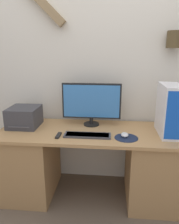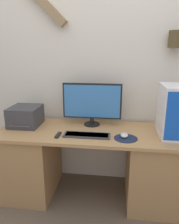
% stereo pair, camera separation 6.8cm
% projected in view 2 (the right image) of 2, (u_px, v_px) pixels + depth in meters
% --- Properties ---
extents(ground_plane, '(12.00, 12.00, 0.00)m').
position_uv_depth(ground_plane, '(85.00, 217.00, 2.01)').
color(ground_plane, brown).
extents(wall_back, '(6.40, 0.20, 2.75)m').
position_uv_depth(wall_back, '(94.00, 61.00, 2.33)').
color(wall_back, silver).
rests_on(wall_back, ground_plane).
extents(desk, '(1.78, 0.67, 0.72)m').
position_uv_depth(desk, '(90.00, 163.00, 2.23)').
color(desk, tan).
rests_on(desk, ground_plane).
extents(monitor, '(0.60, 0.16, 0.44)m').
position_uv_depth(monitor, '(92.00, 102.00, 2.23)').
color(monitor, black).
rests_on(monitor, desk).
extents(keyboard, '(0.43, 0.13, 0.02)m').
position_uv_depth(keyboard, '(87.00, 135.00, 1.99)').
color(keyboard, '#3D3D42').
rests_on(keyboard, desk).
extents(mousepad, '(0.21, 0.21, 0.00)m').
position_uv_depth(mousepad, '(126.00, 138.00, 1.94)').
color(mousepad, '#19233D').
rests_on(mousepad, desk).
extents(mouse, '(0.07, 0.09, 0.04)m').
position_uv_depth(mouse, '(124.00, 135.00, 1.96)').
color(mouse, silver).
rests_on(mouse, mousepad).
extents(computer_tower, '(0.18, 0.38, 0.47)m').
position_uv_depth(computer_tower, '(171.00, 111.00, 1.96)').
color(computer_tower, white).
rests_on(computer_tower, desk).
extents(printer, '(0.30, 0.32, 0.20)m').
position_uv_depth(printer, '(25.00, 116.00, 2.25)').
color(printer, '#38383D').
rests_on(printer, desk).
extents(remote_control, '(0.03, 0.13, 0.02)m').
position_uv_depth(remote_control, '(58.00, 135.00, 2.00)').
color(remote_control, black).
rests_on(remote_control, desk).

